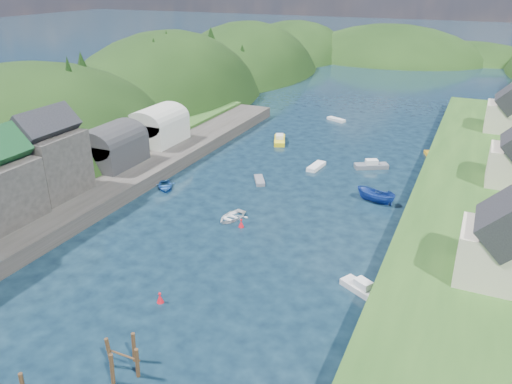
% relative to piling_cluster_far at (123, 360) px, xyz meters
% --- Properties ---
extents(ground, '(600.00, 600.00, 0.00)m').
position_rel_piling_cluster_far_xyz_m(ground, '(-1.37, 49.76, -1.12)').
color(ground, black).
rests_on(ground, ground).
extents(hillside_left, '(44.00, 245.56, 52.00)m').
position_rel_piling_cluster_far_xyz_m(hillside_left, '(-46.37, 74.76, -9.15)').
color(hillside_left, black).
rests_on(hillside_left, ground).
extents(far_hills, '(103.00, 68.00, 44.00)m').
position_rel_piling_cluster_far_xyz_m(far_hills, '(-0.15, 173.76, -11.92)').
color(far_hills, black).
rests_on(far_hills, ground).
extents(hill_trees, '(91.20, 150.89, 12.31)m').
position_rel_piling_cluster_far_xyz_m(hill_trees, '(-1.56, 64.71, 10.04)').
color(hill_trees, black).
rests_on(hill_trees, ground).
extents(quay_left, '(12.00, 110.00, 2.00)m').
position_rel_piling_cluster_far_xyz_m(quay_left, '(-25.37, 19.76, -0.12)').
color(quay_left, '#2D2B28').
rests_on(quay_left, ground).
extents(terrace_left_grass, '(12.00, 110.00, 2.50)m').
position_rel_piling_cluster_far_xyz_m(terrace_left_grass, '(-32.37, 19.76, 0.13)').
color(terrace_left_grass, '#234719').
rests_on(terrace_left_grass, ground).
extents(boat_sheds, '(7.00, 21.00, 7.50)m').
position_rel_piling_cluster_far_xyz_m(boat_sheds, '(-27.37, 38.76, 4.15)').
color(boat_sheds, '#2D2D30').
rests_on(boat_sheds, quay_left).
extents(terrace_right, '(16.00, 120.00, 2.40)m').
position_rel_piling_cluster_far_xyz_m(terrace_right, '(23.63, 39.76, 0.08)').
color(terrace_right, '#234719').
rests_on(terrace_right, ground).
extents(right_bank_cottages, '(9.00, 59.24, 8.41)m').
position_rel_piling_cluster_far_xyz_m(right_bank_cottages, '(26.63, 48.09, 4.72)').
color(right_bank_cottages, beige).
rests_on(right_bank_cottages, terrace_right).
extents(piling_cluster_far, '(3.16, 2.95, 3.38)m').
position_rel_piling_cluster_far_xyz_m(piling_cluster_far, '(0.00, 0.00, 0.00)').
color(piling_cluster_far, '#382314').
rests_on(piling_cluster_far, ground).
extents(channel_buoy_near, '(0.70, 0.70, 1.10)m').
position_rel_piling_cluster_far_xyz_m(channel_buoy_near, '(-2.63, 8.66, -0.64)').
color(channel_buoy_near, '#B30E1A').
rests_on(channel_buoy_near, ground).
extents(channel_buoy_far, '(0.70, 0.70, 1.10)m').
position_rel_piling_cluster_far_xyz_m(channel_buoy_far, '(-2.38, 25.59, -0.64)').
color(channel_buoy_far, '#B30E1A').
rests_on(channel_buoy_far, ground).
extents(moored_boats, '(37.52, 92.50, 2.25)m').
position_rel_piling_cluster_far_xyz_m(moored_boats, '(-3.48, 24.78, -0.52)').
color(moored_boats, '#1B3B96').
rests_on(moored_boats, ground).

